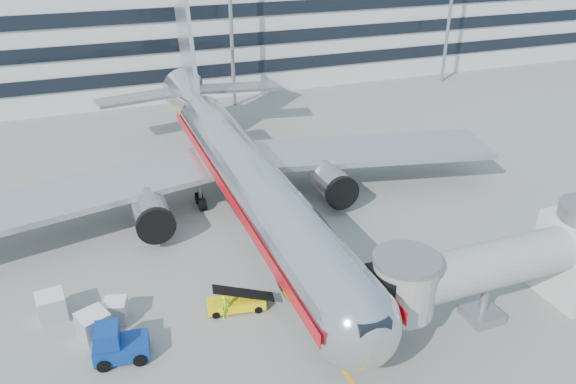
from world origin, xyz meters
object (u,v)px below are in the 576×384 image
object	(u,v)px
cargo_container_left	(52,307)
ramp_worker	(225,307)
cargo_container_front	(116,311)
belt_loader	(236,303)
baggage_tug	(117,345)
cargo_container_right	(94,325)
main_jet	(240,169)

from	to	relation	value
cargo_container_left	ramp_worker	xyz separation A→B (m)	(10.61, -4.01, -0.05)
cargo_container_front	cargo_container_left	bearing A→B (deg)	156.30
belt_loader	cargo_container_left	size ratio (longest dim) A/B	2.18
baggage_tug	cargo_container_right	bearing A→B (deg)	115.62
belt_loader	cargo_container_left	xyz separation A→B (m)	(-11.50, 3.44, 0.37)
belt_loader	ramp_worker	bearing A→B (deg)	-147.56
baggage_tug	cargo_container_left	size ratio (longest dim) A/B	1.79
baggage_tug	cargo_container_front	xyz separation A→B (m)	(0.24, 3.69, -0.28)
ramp_worker	cargo_container_front	bearing A→B (deg)	131.15
main_jet	cargo_container_left	bearing A→B (deg)	-148.70
baggage_tug	belt_loader	bearing A→B (deg)	13.96
belt_loader	cargo_container_front	size ratio (longest dim) A/B	2.35
cargo_container_left	ramp_worker	distance (m)	11.34
cargo_container_front	main_jet	bearing A→B (deg)	43.48
main_jet	cargo_container_right	distance (m)	18.65
belt_loader	baggage_tug	world-z (taller)	baggage_tug
main_jet	cargo_container_front	size ratio (longest dim) A/B	28.67
main_jet	belt_loader	distance (m)	14.25
baggage_tug	main_jet	bearing A→B (deg)	50.94
baggage_tug	ramp_worker	distance (m)	7.10
cargo_container_right	ramp_worker	world-z (taller)	cargo_container_right
main_jet	belt_loader	bearing A→B (deg)	-108.35
baggage_tug	cargo_container_right	size ratio (longest dim) A/B	1.53
main_jet	ramp_worker	size ratio (longest dim) A/B	29.03
cargo_container_left	cargo_container_front	xyz separation A→B (m)	(3.88, -1.71, -0.15)
cargo_container_right	belt_loader	bearing A→B (deg)	-3.25
belt_loader	cargo_container_left	world-z (taller)	belt_loader
cargo_container_front	ramp_worker	bearing A→B (deg)	-18.91
main_jet	cargo_container_left	distance (m)	18.83
cargo_container_left	cargo_container_front	world-z (taller)	cargo_container_left
belt_loader	ramp_worker	size ratio (longest dim) A/B	2.38
belt_loader	baggage_tug	distance (m)	8.11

